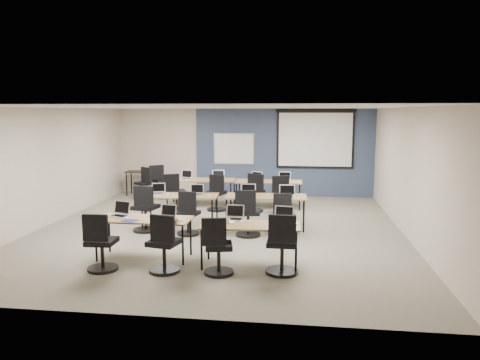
# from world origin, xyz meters

# --- Properties ---
(floor) EXTENTS (8.00, 9.00, 0.02)m
(floor) POSITION_xyz_m (0.00, 0.00, 0.00)
(floor) COLOR #6B6354
(floor) RESTS_ON ground
(ceiling) EXTENTS (8.00, 9.00, 0.02)m
(ceiling) POSITION_xyz_m (0.00, 0.00, 2.70)
(ceiling) COLOR white
(ceiling) RESTS_ON ground
(wall_back) EXTENTS (8.00, 0.04, 2.70)m
(wall_back) POSITION_xyz_m (0.00, 4.50, 1.35)
(wall_back) COLOR beige
(wall_back) RESTS_ON ground
(wall_front) EXTENTS (8.00, 0.04, 2.70)m
(wall_front) POSITION_xyz_m (0.00, -4.50, 1.35)
(wall_front) COLOR beige
(wall_front) RESTS_ON ground
(wall_left) EXTENTS (0.04, 9.00, 2.70)m
(wall_left) POSITION_xyz_m (-4.00, 0.00, 1.35)
(wall_left) COLOR beige
(wall_left) RESTS_ON ground
(wall_right) EXTENTS (0.04, 9.00, 2.70)m
(wall_right) POSITION_xyz_m (4.00, 0.00, 1.35)
(wall_right) COLOR beige
(wall_right) RESTS_ON ground
(blue_accent_panel) EXTENTS (5.50, 0.04, 2.70)m
(blue_accent_panel) POSITION_xyz_m (1.25, 4.47, 1.35)
(blue_accent_panel) COLOR #3D5977
(blue_accent_panel) RESTS_ON wall_back
(whiteboard) EXTENTS (1.28, 0.03, 0.98)m
(whiteboard) POSITION_xyz_m (-0.30, 4.43, 1.45)
(whiteboard) COLOR #AFB2B6
(whiteboard) RESTS_ON wall_back
(projector_screen) EXTENTS (2.40, 0.10, 1.82)m
(projector_screen) POSITION_xyz_m (2.20, 4.41, 1.89)
(projector_screen) COLOR black
(projector_screen) RESTS_ON wall_back
(training_table_front_left) EXTENTS (1.68, 0.70, 0.73)m
(training_table_front_left) POSITION_xyz_m (-0.97, -2.18, 0.68)
(training_table_front_left) COLOR brown
(training_table_front_left) RESTS_ON floor
(training_table_front_right) EXTENTS (1.67, 0.70, 0.73)m
(training_table_front_right) POSITION_xyz_m (0.95, -2.38, 0.68)
(training_table_front_right) COLOR olive
(training_table_front_right) RESTS_ON floor
(training_table_mid_left) EXTENTS (1.71, 0.71, 0.73)m
(training_table_mid_left) POSITION_xyz_m (-0.93, 0.19, 0.68)
(training_table_mid_left) COLOR #9E6135
(training_table_mid_left) RESTS_ON floor
(training_table_mid_right) EXTENTS (1.82, 0.76, 0.73)m
(training_table_mid_right) POSITION_xyz_m (1.01, 0.33, 0.69)
(training_table_mid_right) COLOR olive
(training_table_mid_right) RESTS_ON floor
(training_table_back_left) EXTENTS (1.90, 0.79, 0.73)m
(training_table_back_left) POSITION_xyz_m (-0.98, 2.68, 0.69)
(training_table_back_left) COLOR brown
(training_table_back_left) RESTS_ON floor
(training_table_back_right) EXTENTS (1.81, 0.75, 0.73)m
(training_table_back_right) POSITION_xyz_m (0.92, 2.60, 0.69)
(training_table_back_right) COLOR brown
(training_table_back_right) RESTS_ON floor
(laptop_0) EXTENTS (0.35, 0.30, 0.27)m
(laptop_0) POSITION_xyz_m (-1.46, -2.05, 0.80)
(laptop_0) COLOR silver
(laptop_0) RESTS_ON training_table_front_left
(mouse_0) EXTENTS (0.06, 0.10, 0.03)m
(mouse_0) POSITION_xyz_m (-1.26, -2.24, 0.74)
(mouse_0) COLOR white
(mouse_0) RESTS_ON training_table_front_left
(task_chair_0) EXTENTS (0.51, 0.51, 0.99)m
(task_chair_0) POSITION_xyz_m (-1.45, -2.94, 0.41)
(task_chair_0) COLOR black
(task_chair_0) RESTS_ON floor
(laptop_1) EXTENTS (0.30, 0.26, 0.23)m
(laptop_1) POSITION_xyz_m (-0.56, -2.08, 0.79)
(laptop_1) COLOR #B5B5BF
(laptop_1) RESTS_ON training_table_front_left
(mouse_1) EXTENTS (0.08, 0.12, 0.04)m
(mouse_1) POSITION_xyz_m (-0.27, -2.30, 0.74)
(mouse_1) COLOR white
(mouse_1) RESTS_ON training_table_front_left
(task_chair_1) EXTENTS (0.51, 0.51, 0.99)m
(task_chair_1) POSITION_xyz_m (-0.40, -2.88, 0.41)
(task_chair_1) COLOR black
(task_chair_1) RESTS_ON floor
(laptop_2) EXTENTS (0.32, 0.27, 0.24)m
(laptop_2) POSITION_xyz_m (0.64, -2.04, 0.79)
(laptop_2) COLOR silver
(laptop_2) RESTS_ON training_table_front_right
(mouse_2) EXTENTS (0.06, 0.09, 0.03)m
(mouse_2) POSITION_xyz_m (0.78, -2.26, 0.74)
(mouse_2) COLOR white
(mouse_2) RESTS_ON training_table_front_right
(task_chair_2) EXTENTS (0.48, 0.48, 0.97)m
(task_chair_2) POSITION_xyz_m (0.48, -2.87, 0.40)
(task_chair_2) COLOR black
(task_chair_2) RESTS_ON floor
(laptop_3) EXTENTS (0.34, 0.29, 0.26)m
(laptop_3) POSITION_xyz_m (1.51, -2.09, 0.79)
(laptop_3) COLOR silver
(laptop_3) RESTS_ON training_table_front_right
(mouse_3) EXTENTS (0.09, 0.11, 0.04)m
(mouse_3) POSITION_xyz_m (1.72, -2.30, 0.74)
(mouse_3) COLOR white
(mouse_3) RESTS_ON training_table_front_right
(task_chair_3) EXTENTS (0.54, 0.54, 1.02)m
(task_chair_3) POSITION_xyz_m (1.50, -2.71, 0.42)
(task_chair_3) COLOR black
(task_chair_3) RESTS_ON floor
(laptop_4) EXTENTS (0.31, 0.26, 0.24)m
(laptop_4) POSITION_xyz_m (-1.49, 0.31, 0.79)
(laptop_4) COLOR silver
(laptop_4) RESTS_ON training_table_mid_left
(mouse_4) EXTENTS (0.09, 0.12, 0.04)m
(mouse_4) POSITION_xyz_m (-1.21, 0.17, 0.74)
(mouse_4) COLOR white
(mouse_4) RESTS_ON training_table_mid_left
(task_chair_4) EXTENTS (0.56, 0.56, 1.04)m
(task_chair_4) POSITION_xyz_m (-1.57, -0.37, 0.43)
(task_chair_4) COLOR black
(task_chair_4) RESTS_ON floor
(laptop_5) EXTENTS (0.30, 0.26, 0.23)m
(laptop_5) POSITION_xyz_m (-0.57, 0.29, 0.79)
(laptop_5) COLOR #BABAC7
(laptop_5) RESTS_ON training_table_mid_left
(mouse_5) EXTENTS (0.06, 0.10, 0.03)m
(mouse_5) POSITION_xyz_m (-0.24, 0.12, 0.74)
(mouse_5) COLOR white
(mouse_5) RESTS_ON training_table_mid_left
(task_chair_5) EXTENTS (0.48, 0.48, 0.97)m
(task_chair_5) POSITION_xyz_m (-0.57, -0.55, 0.40)
(task_chair_5) COLOR black
(task_chair_5) RESTS_ON floor
(laptop_6) EXTENTS (0.34, 0.29, 0.26)m
(laptop_6) POSITION_xyz_m (0.61, 0.34, 0.79)
(laptop_6) COLOR #B0B1B5
(laptop_6) RESTS_ON training_table_mid_right
(mouse_6) EXTENTS (0.07, 0.11, 0.04)m
(mouse_6) POSITION_xyz_m (0.67, 0.14, 0.74)
(mouse_6) COLOR white
(mouse_6) RESTS_ON training_table_mid_right
(task_chair_6) EXTENTS (0.53, 0.53, 1.01)m
(task_chair_6) POSITION_xyz_m (0.69, -0.48, 0.42)
(task_chair_6) COLOR black
(task_chair_6) RESTS_ON floor
(laptop_7) EXTENTS (0.35, 0.30, 0.27)m
(laptop_7) POSITION_xyz_m (1.49, 0.24, 0.80)
(laptop_7) COLOR #A8A8AE
(laptop_7) RESTS_ON training_table_mid_right
(mouse_7) EXTENTS (0.08, 0.10, 0.03)m
(mouse_7) POSITION_xyz_m (1.73, 0.10, 0.74)
(mouse_7) COLOR white
(mouse_7) RESTS_ON training_table_mid_right
(task_chair_7) EXTENTS (0.47, 0.47, 0.95)m
(task_chair_7) POSITION_xyz_m (1.45, -0.42, 0.39)
(task_chair_7) COLOR black
(task_chair_7) RESTS_ON floor
(laptop_8) EXTENTS (0.32, 0.27, 0.24)m
(laptop_8) POSITION_xyz_m (-1.41, 2.70, 0.79)
(laptop_8) COLOR silver
(laptop_8) RESTS_ON training_table_back_left
(mouse_8) EXTENTS (0.07, 0.10, 0.03)m
(mouse_8) POSITION_xyz_m (-1.33, 2.46, 0.74)
(mouse_8) COLOR white
(mouse_8) RESTS_ON training_table_back_left
(task_chair_8) EXTENTS (0.57, 0.54, 1.02)m
(task_chair_8) POSITION_xyz_m (-1.47, 1.74, 0.42)
(task_chair_8) COLOR black
(task_chair_8) RESTS_ON floor
(laptop_9) EXTENTS (0.34, 0.29, 0.26)m
(laptop_9) POSITION_xyz_m (-0.51, 2.72, 0.79)
(laptop_9) COLOR silver
(laptop_9) RESTS_ON training_table_back_left
(mouse_9) EXTENTS (0.09, 0.12, 0.04)m
(mouse_9) POSITION_xyz_m (-0.38, 2.45, 0.74)
(mouse_9) COLOR white
(mouse_9) RESTS_ON training_table_back_left
(task_chair_9) EXTENTS (0.50, 0.50, 0.98)m
(task_chair_9) POSITION_xyz_m (-0.42, 1.96, 0.40)
(task_chair_9) COLOR black
(task_chair_9) RESTS_ON floor
(laptop_10) EXTENTS (0.32, 0.27, 0.24)m
(laptop_10) POSITION_xyz_m (0.58, 2.66, 0.79)
(laptop_10) COLOR #A3A3AA
(laptop_10) RESTS_ON training_table_back_right
(mouse_10) EXTENTS (0.07, 0.10, 0.03)m
(mouse_10) POSITION_xyz_m (0.77, 2.42, 0.74)
(mouse_10) COLOR white
(mouse_10) RESTS_ON training_table_back_right
(task_chair_10) EXTENTS (0.60, 0.55, 1.03)m
(task_chair_10) POSITION_xyz_m (0.57, 1.94, 0.43)
(task_chair_10) COLOR black
(task_chair_10) RESTS_ON floor
(laptop_11) EXTENTS (0.33, 0.28, 0.25)m
(laptop_11) POSITION_xyz_m (1.35, 2.65, 0.79)
(laptop_11) COLOR #A5A5AC
(laptop_11) RESTS_ON training_table_back_right
(mouse_11) EXTENTS (0.06, 0.09, 0.03)m
(mouse_11) POSITION_xyz_m (1.75, 2.44, 0.74)
(mouse_11) COLOR white
(mouse_11) RESTS_ON training_table_back_right
(task_chair_11) EXTENTS (0.55, 0.53, 1.01)m
(task_chair_11) POSITION_xyz_m (1.34, 1.79, 0.42)
(task_chair_11) COLOR black
(task_chair_11) RESTS_ON floor
(blue_mousepad) EXTENTS (0.31, 0.28, 0.01)m
(blue_mousepad) POSITION_xyz_m (-1.15, -2.38, 0.73)
(blue_mousepad) COLOR navy
(blue_mousepad) RESTS_ON training_table_front_left
(snack_bowl) EXTENTS (0.26, 0.26, 0.05)m
(snack_bowl) POSITION_xyz_m (-0.38, -2.44, 0.76)
(snack_bowl) COLOR brown
(snack_bowl) RESTS_ON training_table_front_left
(snack_plate) EXTENTS (0.22, 0.22, 0.01)m
(snack_plate) POSITION_xyz_m (0.59, -2.30, 0.74)
(snack_plate) COLOR white
(snack_plate) RESTS_ON training_table_front_right
(coffee_cup) EXTENTS (0.09, 0.09, 0.06)m
(coffee_cup) POSITION_xyz_m (0.57, -2.37, 0.77)
(coffee_cup) COLOR silver
(coffee_cup) RESTS_ON snack_plate
(utility_table) EXTENTS (0.97, 0.54, 0.75)m
(utility_table) POSITION_xyz_m (-3.18, 4.03, 0.66)
(utility_table) COLOR black
(utility_table) RESTS_ON floor
(spare_chair_a) EXTENTS (0.63, 0.54, 1.02)m
(spare_chair_a) POSITION_xyz_m (-2.39, 3.55, 0.42)
(spare_chair_a) COLOR black
(spare_chair_a) RESTS_ON floor
(spare_chair_b) EXTENTS (0.58, 0.51, 0.99)m
(spare_chair_b) POSITION_xyz_m (-2.79, 3.22, 0.41)
(spare_chair_b) COLOR black
(spare_chair_b) RESTS_ON floor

